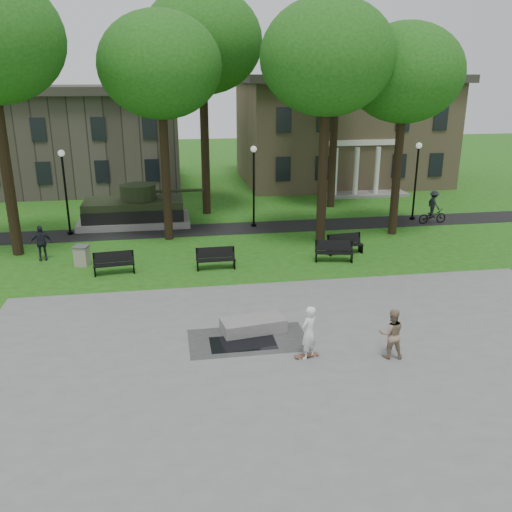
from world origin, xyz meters
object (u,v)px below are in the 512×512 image
at_px(skateboarder, 309,333).
at_px(trash_bin, 82,255).
at_px(concrete_block, 253,325).
at_px(park_bench_0, 114,262).
at_px(friend_watching, 392,334).
at_px(cyclist, 433,210).

relative_size(skateboarder, trash_bin, 1.84).
relative_size(concrete_block, park_bench_0, 1.20).
bearing_deg(friend_watching, trash_bin, -35.82).
height_order(concrete_block, friend_watching, friend_watching).
bearing_deg(park_bench_0, skateboarder, -59.03).
height_order(park_bench_0, trash_bin, park_bench_0).
height_order(skateboarder, cyclist, cyclist).
distance_m(skateboarder, park_bench_0, 11.20).
height_order(concrete_block, cyclist, cyclist).
relative_size(park_bench_0, trash_bin, 1.91).
height_order(friend_watching, trash_bin, friend_watching).
relative_size(skateboarder, cyclist, 0.88).
distance_m(cyclist, park_bench_0, 19.19).
bearing_deg(friend_watching, skateboarder, 0.72).
relative_size(concrete_block, friend_watching, 1.35).
relative_size(concrete_block, cyclist, 1.10).
bearing_deg(skateboarder, park_bench_0, -89.50).
bearing_deg(friend_watching, cyclist, -111.73).
height_order(friend_watching, park_bench_0, friend_watching).
distance_m(skateboarder, cyclist, 18.84).
distance_m(concrete_block, park_bench_0, 8.61).
xyz_separation_m(cyclist, trash_bin, (-19.85, -4.50, -0.34)).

